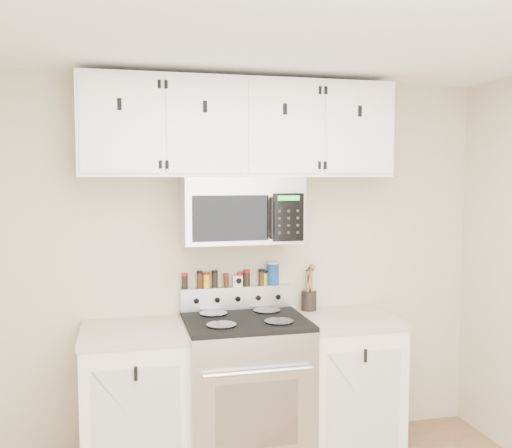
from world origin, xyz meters
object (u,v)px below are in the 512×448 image
Objects in this scene: utensil_crock at (309,299)px; salt_canister at (273,273)px; microwave at (241,210)px; range at (245,389)px.

salt_canister is at bearing 168.52° from utensil_crock.
salt_canister is at bearing 31.34° from microwave.
salt_canister reaches higher than range.
utensil_crock is (0.50, 0.23, 0.51)m from range.
range is 1.15m from microwave.
salt_canister is (0.26, 0.16, -0.45)m from microwave.
range is at bearing -90.23° from microwave.
microwave is 0.81m from utensil_crock.
range is at bearing -155.20° from utensil_crock.
microwave is 0.54m from salt_canister.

